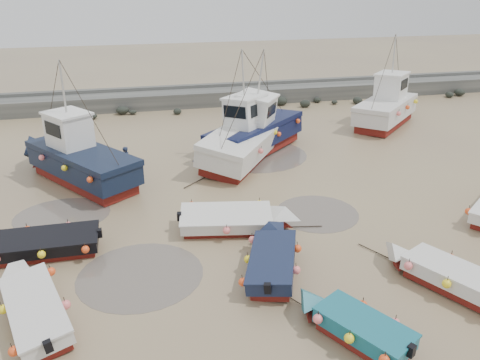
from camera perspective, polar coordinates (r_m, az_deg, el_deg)
The scene contains 17 objects.
ground at distance 19.22m, azimuth 0.84°, elevation -7.65°, with size 120.00×120.00×0.00m, color #95825A.
seawall at distance 39.26m, azimuth -6.59°, elevation 9.87°, with size 60.00×4.92×1.50m.
puddle_a at distance 17.73m, azimuth -12.05°, elevation -11.27°, with size 4.58×4.58×0.01m, color #5F564D.
puddle_b at distance 21.72m, azimuth 9.37°, elevation -4.01°, with size 3.79×3.79×0.01m, color #5F564D.
puddle_c at distance 22.74m, azimuth -20.85°, elevation -4.03°, with size 4.26×4.26×0.01m, color #5F564D.
puddle_d at distance 28.23m, azimuth 2.02°, elevation 3.04°, with size 6.10×6.10×0.01m, color #5F564D.
dinghy_0 at distance 16.57m, azimuth -23.74°, elevation -13.52°, with size 2.95×6.12×1.43m.
dinghy_1 at distance 17.44m, azimuth 4.25°, elevation -9.21°, with size 3.05×5.66×1.43m.
dinghy_2 at distance 14.91m, azimuth 13.66°, elevation -16.45°, with size 3.14×4.62×1.43m.
dinghy_4 at distance 19.80m, azimuth -23.66°, elevation -7.06°, with size 6.38×2.08×1.43m.
dinghy_5 at distance 19.91m, azimuth -0.64°, elevation -4.64°, with size 6.13×2.67×1.43m.
dinghy_6 at distance 18.02m, azimuth 23.93°, elevation -10.28°, with size 3.54×5.41×1.43m.
cabin_boat_0 at distance 25.73m, azimuth -19.41°, elevation 2.70°, with size 7.05×8.75×6.22m.
cabin_boat_1 at distance 27.90m, azimuth 0.93°, elevation 5.62°, with size 7.58×10.07×6.22m.
cabin_boat_2 at distance 27.86m, azimuth 1.34°, elevation 5.66°, with size 8.48×7.85×6.22m.
cabin_boat_3 at distance 35.58m, azimuth 17.70°, elevation 8.66°, with size 7.78×7.27×6.22m.
person at distance 26.15m, azimuth -13.57°, elevation 0.59°, with size 0.60×0.39×1.64m, color #1B253C.
Camera 1 is at (-3.82, -15.92, 10.07)m, focal length 35.00 mm.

